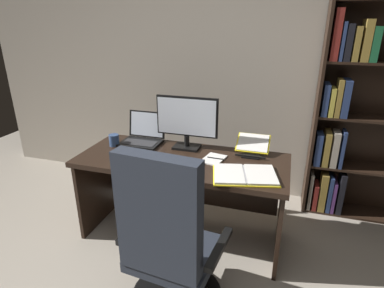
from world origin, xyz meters
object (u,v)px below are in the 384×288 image
at_px(bookshelf, 355,119).
at_px(laptop, 143,137).
at_px(office_chair, 169,250).
at_px(pen, 216,158).
at_px(open_binder, 245,175).
at_px(notepad, 214,159).
at_px(keyboard, 173,162).
at_px(coffee_mug, 114,140).
at_px(desk, 185,176).
at_px(computer_mouse, 137,157).
at_px(monitor, 187,122).
at_px(reading_stand_with_book, 253,145).

relative_size(bookshelf, laptop, 5.50).
bearing_deg(office_chair, laptop, 127.68).
bearing_deg(pen, open_binder, -39.73).
height_order(bookshelf, notepad, bookshelf).
relative_size(office_chair, open_binder, 2.24).
relative_size(keyboard, coffee_mug, 4.19).
distance_m(laptop, keyboard, 0.54).
height_order(desk, keyboard, keyboard).
height_order(bookshelf, office_chair, bookshelf).
distance_m(computer_mouse, pen, 0.62).
distance_m(monitor, coffee_mug, 0.66).
xyz_separation_m(monitor, computer_mouse, (-0.30, -0.34, -0.21)).
height_order(reading_stand_with_book, notepad, reading_stand_with_book).
distance_m(monitor, reading_stand_with_book, 0.57).
bearing_deg(laptop, notepad, -14.71).
bearing_deg(open_binder, notepad, 128.75).
relative_size(office_chair, notepad, 5.37).
bearing_deg(notepad, open_binder, -37.62).
xyz_separation_m(laptop, computer_mouse, (0.12, -0.34, -0.03)).
xyz_separation_m(office_chair, keyboard, (-0.21, 0.65, 0.26)).
relative_size(laptop, computer_mouse, 3.32).
distance_m(office_chair, coffee_mug, 1.22).
bearing_deg(monitor, desk, -78.75).
height_order(office_chair, reading_stand_with_book, office_chair).
height_order(monitor, open_binder, monitor).
xyz_separation_m(monitor, coffee_mug, (-0.62, -0.14, -0.18)).
xyz_separation_m(desk, office_chair, (0.18, -0.84, -0.05)).
bearing_deg(reading_stand_with_book, laptop, -177.15).
bearing_deg(reading_stand_with_book, desk, -159.02).
relative_size(desk, keyboard, 3.95).
xyz_separation_m(computer_mouse, reading_stand_with_book, (0.85, 0.39, 0.04)).
relative_size(laptop, open_binder, 0.69).
xyz_separation_m(laptop, open_binder, (0.97, -0.39, -0.04)).
height_order(bookshelf, open_binder, bookshelf).
xyz_separation_m(open_binder, pen, (-0.26, 0.21, 0.00)).
bearing_deg(coffee_mug, monitor, 12.62).
distance_m(office_chair, open_binder, 0.74).
bearing_deg(reading_stand_with_book, notepad, -139.82).
height_order(computer_mouse, reading_stand_with_book, reading_stand_with_book).
height_order(monitor, reading_stand_with_book, monitor).
relative_size(monitor, reading_stand_with_book, 1.98).
xyz_separation_m(keyboard, pen, (0.30, 0.16, 0.00)).
bearing_deg(laptop, monitor, -0.65).
height_order(pen, coffee_mug, coffee_mug).
distance_m(desk, laptop, 0.53).
bearing_deg(keyboard, laptop, 140.40).
distance_m(bookshelf, notepad, 1.35).
height_order(office_chair, open_binder, office_chair).
bearing_deg(pen, laptop, 165.69).
bearing_deg(laptop, keyboard, -39.60).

